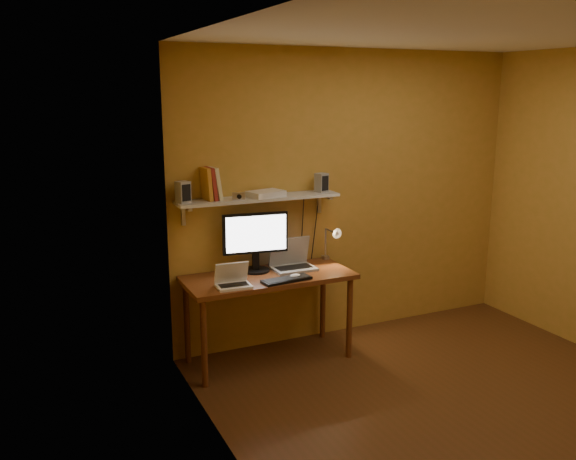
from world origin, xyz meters
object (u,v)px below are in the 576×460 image
monitor (255,239)px  keyboard (287,280)px  desk_lamp (332,239)px  wall_shelf (259,199)px  desk (269,285)px  router (266,194)px  shelf_camera (239,196)px  laptop (292,260)px  netbook (233,280)px  mouse (295,276)px  speaker_right (321,183)px  speaker_left (183,192)px

monitor → keyboard: bearing=-62.9°
desk_lamp → wall_shelf: bearing=174.1°
desk → monitor: bearing=110.5°
keyboard → router: size_ratio=1.41×
router → shelf_camera: bearing=-167.6°
wall_shelf → laptop: 0.60m
monitor → desk_lamp: monitor is taller
laptop → keyboard: size_ratio=0.88×
netbook → shelf_camera: size_ratio=2.61×
mouse → router: (-0.10, 0.35, 0.63)m
laptop → netbook: size_ratio=1.30×
keyboard → desk_lamp: (0.59, 0.33, 0.20)m
desk → netbook: (-0.37, -0.15, 0.14)m
mouse → speaker_right: speaker_right is taller
mouse → speaker_right: (0.42, 0.36, 0.69)m
wall_shelf → speaker_left: (-0.64, 0.01, 0.10)m
netbook → speaker_left: speaker_left is taller
desk → monitor: (-0.05, 0.15, 0.37)m
netbook → speaker_right: bearing=23.8°
monitor → mouse: 0.46m
desk → router: (0.06, 0.19, 0.73)m
speaker_right → netbook: bearing=-176.0°
desk → desk_lamp: 0.73m
speaker_left → shelf_camera: 0.45m
keyboard → mouse: mouse is taller
monitor → desk_lamp: (0.71, -0.02, -0.07)m
desk → monitor: size_ratio=2.53×
mouse → router: size_ratio=0.34×
monitor → keyboard: monitor is taller
monitor → mouse: (0.22, -0.31, -0.26)m
speaker_left → shelf_camera: speaker_left is taller
desk → wall_shelf: bearing=90.0°
speaker_left → mouse: bearing=-41.2°
netbook → mouse: size_ratio=2.77×
mouse → desk: bearing=123.0°
netbook → keyboard: bearing=-2.7°
speaker_right → monitor: bearing=168.1°
desk_lamp → router: (-0.60, 0.06, 0.44)m
wall_shelf → speaker_left: speaker_left is taller
shelf_camera → wall_shelf: bearing=18.0°
monitor → netbook: monitor is taller
speaker_right → shelf_camera: (-0.79, -0.07, -0.05)m
keyboard → router: 0.75m
desk → netbook: bearing=-157.2°
laptop → desk_lamp: (0.40, 0.03, 0.14)m
wall_shelf → router: size_ratio=4.83×
laptop → speaker_right: speaker_right is taller
mouse → shelf_camera: (-0.36, 0.30, 0.64)m
mouse → shelf_camera: shelf_camera is taller
speaker_right → router: speaker_right is taller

